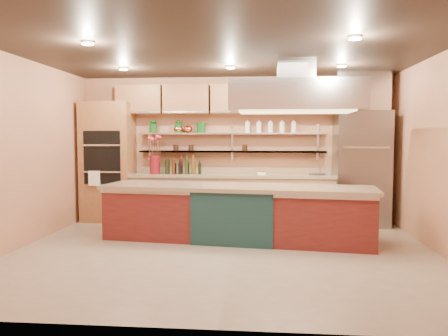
# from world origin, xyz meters

# --- Properties ---
(floor) EXTENTS (6.00, 5.00, 0.02)m
(floor) POSITION_xyz_m (0.00, 0.00, -0.01)
(floor) COLOR tan
(floor) RESTS_ON ground
(ceiling) EXTENTS (6.00, 5.00, 0.02)m
(ceiling) POSITION_xyz_m (0.00, 0.00, 2.80)
(ceiling) COLOR black
(ceiling) RESTS_ON wall_back
(wall_back) EXTENTS (6.00, 0.04, 2.80)m
(wall_back) POSITION_xyz_m (0.00, 2.50, 1.40)
(wall_back) COLOR tan
(wall_back) RESTS_ON floor
(wall_front) EXTENTS (6.00, 0.04, 2.80)m
(wall_front) POSITION_xyz_m (0.00, -2.50, 1.40)
(wall_front) COLOR tan
(wall_front) RESTS_ON floor
(wall_left) EXTENTS (0.04, 5.00, 2.80)m
(wall_left) POSITION_xyz_m (-3.00, 0.00, 1.40)
(wall_left) COLOR tan
(wall_left) RESTS_ON floor
(wall_right) EXTENTS (0.04, 5.00, 2.80)m
(wall_right) POSITION_xyz_m (3.00, 0.00, 1.40)
(wall_right) COLOR tan
(wall_right) RESTS_ON floor
(oven_stack) EXTENTS (0.95, 0.64, 2.30)m
(oven_stack) POSITION_xyz_m (-2.45, 2.18, 1.15)
(oven_stack) COLOR #975E37
(oven_stack) RESTS_ON floor
(refrigerator) EXTENTS (0.95, 0.72, 2.10)m
(refrigerator) POSITION_xyz_m (2.35, 2.14, 1.05)
(refrigerator) COLOR gray
(refrigerator) RESTS_ON floor
(back_counter) EXTENTS (3.84, 0.64, 0.93)m
(back_counter) POSITION_xyz_m (-0.05, 2.20, 0.47)
(back_counter) COLOR #9D7B5E
(back_counter) RESTS_ON floor
(wall_shelf_lower) EXTENTS (3.60, 0.26, 0.03)m
(wall_shelf_lower) POSITION_xyz_m (-0.05, 2.37, 1.35)
(wall_shelf_lower) COLOR silver
(wall_shelf_lower) RESTS_ON wall_back
(wall_shelf_upper) EXTENTS (3.60, 0.26, 0.03)m
(wall_shelf_upper) POSITION_xyz_m (-0.05, 2.37, 1.70)
(wall_shelf_upper) COLOR silver
(wall_shelf_upper) RESTS_ON wall_back
(upper_cabinets) EXTENTS (4.60, 0.36, 0.55)m
(upper_cabinets) POSITION_xyz_m (0.00, 2.32, 2.35)
(upper_cabinets) COLOR #975E37
(upper_cabinets) RESTS_ON wall_back
(range_hood) EXTENTS (2.00, 1.00, 0.45)m
(range_hood) POSITION_xyz_m (1.04, 0.75, 2.25)
(range_hood) COLOR silver
(range_hood) RESTS_ON ceiling
(ceiling_downlights) EXTENTS (4.00, 2.80, 0.02)m
(ceiling_downlights) POSITION_xyz_m (0.00, 0.20, 2.77)
(ceiling_downlights) COLOR #FFE5A5
(ceiling_downlights) RESTS_ON ceiling
(island) EXTENTS (4.24, 1.41, 0.87)m
(island) POSITION_xyz_m (0.14, 0.75, 0.43)
(island) COLOR maroon
(island) RESTS_ON floor
(flower_vase) EXTENTS (0.26, 0.26, 0.35)m
(flower_vase) POSITION_xyz_m (-1.52, 2.15, 1.11)
(flower_vase) COLOR maroon
(flower_vase) RESTS_ON back_counter
(oil_bottle_cluster) EXTENTS (0.77, 0.29, 0.24)m
(oil_bottle_cluster) POSITION_xyz_m (-0.96, 2.15, 1.05)
(oil_bottle_cluster) COLOR black
(oil_bottle_cluster) RESTS_ON back_counter
(kitchen_scale) EXTENTS (0.18, 0.15, 0.09)m
(kitchen_scale) POSITION_xyz_m (0.53, 2.15, 0.97)
(kitchen_scale) COLOR white
(kitchen_scale) RESTS_ON back_counter
(bar_faucet) EXTENTS (0.03, 0.03, 0.20)m
(bar_faucet) POSITION_xyz_m (1.62, 2.25, 1.03)
(bar_faucet) COLOR silver
(bar_faucet) RESTS_ON back_counter
(copper_kettle) EXTENTS (0.23, 0.23, 0.14)m
(copper_kettle) POSITION_xyz_m (-0.91, 2.37, 1.79)
(copper_kettle) COLOR #CC5B2F
(copper_kettle) RESTS_ON wall_shelf_upper
(green_canister) EXTENTS (0.17, 0.17, 0.20)m
(green_canister) POSITION_xyz_m (-0.65, 2.37, 1.82)
(green_canister) COLOR #0F4A17
(green_canister) RESTS_ON wall_shelf_upper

